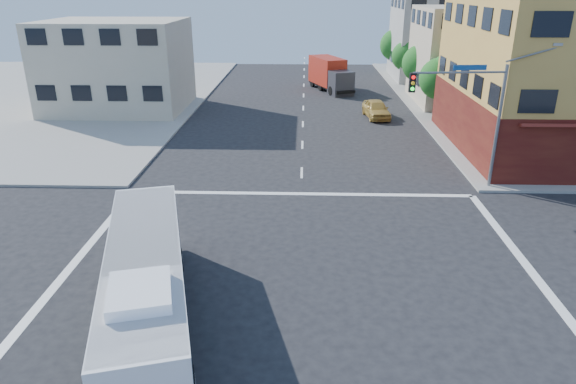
{
  "coord_description": "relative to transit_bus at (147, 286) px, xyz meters",
  "views": [
    {
      "loc": [
        0.14,
        -17.12,
        10.9
      ],
      "look_at": [
        -0.6,
        5.24,
        1.83
      ],
      "focal_mm": 32.0,
      "sensor_mm": 36.0,
      "label": 1
    }
  ],
  "objects": [
    {
      "name": "building_east_far",
      "position": [
        22.0,
        50.7,
        3.38
      ],
      "size": [
        12.06,
        10.06,
        10.0
      ],
      "color": "#9A9A95",
      "rests_on": "ground"
    },
    {
      "name": "building_west",
      "position": [
        -12.0,
        32.7,
        2.38
      ],
      "size": [
        12.06,
        10.06,
        8.0
      ],
      "color": "#C0B79F",
      "rests_on": "ground"
    },
    {
      "name": "transit_bus",
      "position": [
        0.0,
        0.0,
        0.0
      ],
      "size": [
        5.29,
        11.43,
        3.32
      ],
      "rotation": [
        0.0,
        0.0,
        0.27
      ],
      "color": "black",
      "rests_on": "ground"
    },
    {
      "name": "box_truck",
      "position": [
        7.93,
        42.59,
        0.06
      ],
      "size": [
        4.89,
        8.0,
        3.47
      ],
      "rotation": [
        0.0,
        0.0,
        0.37
      ],
      "color": "#2A292F",
      "rests_on": "ground"
    },
    {
      "name": "street_tree_b",
      "position": [
        16.92,
        38.65,
        2.13
      ],
      "size": [
        3.8,
        3.8,
        5.79
      ],
      "color": "#332112",
      "rests_on": "ground"
    },
    {
      "name": "street_tree_a",
      "position": [
        16.92,
        30.65,
        1.97
      ],
      "size": [
        3.6,
        3.6,
        5.53
      ],
      "color": "#332112",
      "rests_on": "ground"
    },
    {
      "name": "building_east_near",
      "position": [
        22.0,
        36.7,
        2.88
      ],
      "size": [
        12.06,
        10.06,
        9.0
      ],
      "color": "tan",
      "rests_on": "ground"
    },
    {
      "name": "street_tree_c",
      "position": [
        16.92,
        46.65,
        1.84
      ],
      "size": [
        3.4,
        3.4,
        5.29
      ],
      "color": "#332112",
      "rests_on": "ground"
    },
    {
      "name": "street_tree_d",
      "position": [
        16.92,
        54.65,
        2.26
      ],
      "size": [
        4.0,
        4.0,
        6.03
      ],
      "color": "#332112",
      "rests_on": "ground"
    },
    {
      "name": "ground",
      "position": [
        5.02,
        2.72,
        -1.62
      ],
      "size": [
        120.0,
        120.0,
        0.0
      ],
      "primitive_type": "plane",
      "color": "black",
      "rests_on": "ground"
    },
    {
      "name": "parked_car",
      "position": [
        11.44,
        30.22,
        -0.85
      ],
      "size": [
        2.33,
        4.71,
        1.55
      ],
      "primitive_type": "imported",
      "rotation": [
        0.0,
        0.0,
        0.11
      ],
      "color": "gold",
      "rests_on": "ground"
    },
    {
      "name": "signal_mast_ne",
      "position": [
        14.1,
        13.34,
        3.36
      ],
      "size": [
        7.91,
        1.13,
        8.07
      ],
      "color": "slate",
      "rests_on": "ground"
    }
  ]
}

